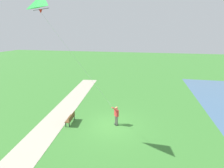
% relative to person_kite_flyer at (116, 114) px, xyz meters
% --- Properties ---
extents(ground_plane, '(120.00, 120.00, 0.00)m').
position_rel_person_kite_flyer_xyz_m(ground_plane, '(0.30, 0.22, -1.05)').
color(ground_plane, '#3D7F33').
extents(walkway_path, '(5.65, 32.08, 0.02)m').
position_rel_person_kite_flyer_xyz_m(walkway_path, '(5.55, 2.22, -1.04)').
color(walkway_path, '#B7AD99').
rests_on(walkway_path, ground).
extents(person_kite_flyer, '(0.60, 0.58, 1.83)m').
position_rel_person_kite_flyer_xyz_m(person_kite_flyer, '(0.00, 0.00, 0.00)').
color(person_kite_flyer, '#232328').
rests_on(person_kite_flyer, ground).
extents(flying_kite, '(4.44, 3.65, 8.20)m').
position_rel_person_kite_flyer_xyz_m(flying_kite, '(3.78, 3.25, 8.36)').
color(flying_kite, green).
extents(park_bench_near_walkway, '(0.59, 1.54, 0.88)m').
position_rel_person_kite_flyer_xyz_m(park_bench_near_walkway, '(4.04, 0.56, -0.54)').
color(park_bench_near_walkway, brown).
rests_on(park_bench_near_walkway, ground).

